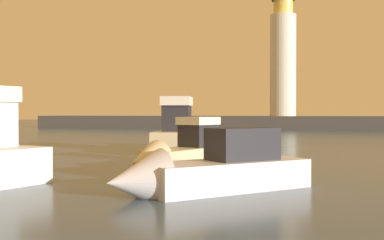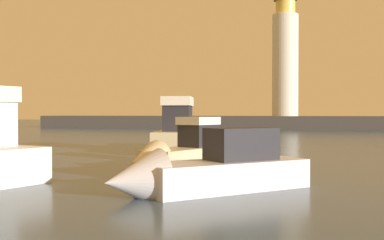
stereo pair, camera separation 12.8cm
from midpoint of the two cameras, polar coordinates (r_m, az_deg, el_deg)
ground_plane at (r=34.68m, az=5.37°, el=-2.77°), size 220.00×220.00×0.00m
breakwater at (r=67.02m, az=10.57°, el=-0.30°), size 72.68×6.36×1.78m
lighthouse at (r=67.43m, az=10.69°, el=7.28°), size 3.54×3.54×16.91m
motorboat_0 at (r=19.07m, az=-1.57°, el=-3.91°), size 3.41×6.01×2.32m
motorboat_1 at (r=13.17m, az=1.06°, el=-6.16°), size 5.29×5.48×2.09m
motorboat_4 at (r=27.91m, az=-1.52°, el=-1.77°), size 3.93×8.83×3.46m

